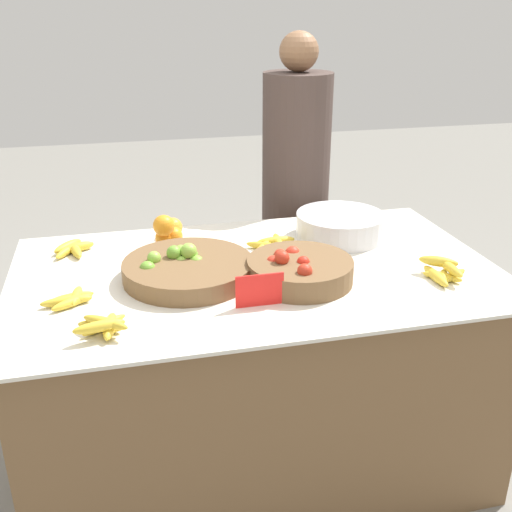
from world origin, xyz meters
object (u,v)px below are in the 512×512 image
object	(u,v)px
lime_bowl	(188,269)
metal_bowl	(340,226)
price_sign	(260,290)
tomato_basket	(299,270)
vendor_person	(295,215)

from	to	relation	value
lime_bowl	metal_bowl	world-z (taller)	lime_bowl
metal_bowl	price_sign	bearing A→B (deg)	-132.36
tomato_basket	price_sign	world-z (taller)	tomato_basket
metal_bowl	price_sign	xyz separation A→B (m)	(-0.44, -0.49, 0.00)
lime_bowl	price_sign	distance (m)	0.31
lime_bowl	metal_bowl	xyz separation A→B (m)	(0.63, 0.24, 0.01)
lime_bowl	tomato_basket	world-z (taller)	tomato_basket
lime_bowl	metal_bowl	distance (m)	0.67
lime_bowl	price_sign	size ratio (longest dim) A/B	2.93
tomato_basket	metal_bowl	world-z (taller)	tomato_basket
tomato_basket	vendor_person	distance (m)	0.93
vendor_person	price_sign	bearing A→B (deg)	-112.63
lime_bowl	price_sign	bearing A→B (deg)	-53.42
lime_bowl	vendor_person	bearing A→B (deg)	51.69
lime_bowl	vendor_person	distance (m)	0.99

